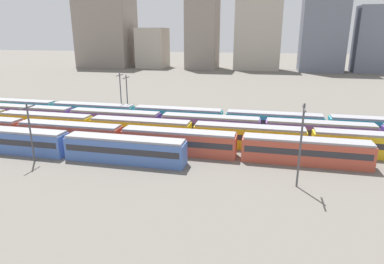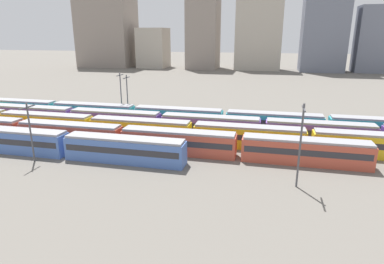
# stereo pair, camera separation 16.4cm
# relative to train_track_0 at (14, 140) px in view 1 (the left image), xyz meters

# --- Properties ---
(ground_plane) EXTENTS (600.00, 600.00, 0.00)m
(ground_plane) POSITION_rel_train_track_0_xyz_m (-8.14, 10.40, -1.90)
(ground_plane) COLOR #666059
(train_track_0) EXTENTS (55.80, 3.06, 3.75)m
(train_track_0) POSITION_rel_train_track_0_xyz_m (0.00, 0.00, 0.00)
(train_track_0) COLOR #4C70BC
(train_track_0) RESTS_ON ground_plane
(train_track_1) EXTENTS (74.70, 3.06, 3.75)m
(train_track_1) POSITION_rel_train_track_0_xyz_m (16.10, 5.20, 0.00)
(train_track_1) COLOR #BC4C38
(train_track_1) RESTS_ON ground_plane
(train_track_2) EXTENTS (93.60, 3.06, 3.75)m
(train_track_2) POSITION_rel_train_track_0_xyz_m (17.19, 10.40, 0.00)
(train_track_2) COLOR yellow
(train_track_2) RESTS_ON ground_plane
(train_track_3) EXTENTS (112.50, 3.06, 3.75)m
(train_track_3) POSITION_rel_train_track_0_xyz_m (38.24, 15.60, 0.00)
(train_track_3) COLOR #6B429E
(train_track_3) RESTS_ON ground_plane
(train_track_4) EXTENTS (93.60, 3.06, 3.75)m
(train_track_4) POSITION_rel_train_track_0_xyz_m (21.25, 20.80, 0.00)
(train_track_4) COLOR teal
(train_track_4) RESTS_ON ground_plane
(catenary_pole_0) EXTENTS (0.24, 3.20, 10.42)m
(catenary_pole_0) POSITION_rel_train_track_0_xyz_m (42.81, -2.95, 3.86)
(catenary_pole_0) COLOR #4C4C51
(catenary_pole_0) RESTS_ON ground_plane
(catenary_pole_1) EXTENTS (0.24, 3.20, 9.70)m
(catenary_pole_1) POSITION_rel_train_track_0_xyz_m (8.95, 23.89, 3.49)
(catenary_pole_1) COLOR #4C4C51
(catenary_pole_1) RESTS_ON ground_plane
(catenary_pole_2) EXTENTS (0.24, 3.20, 8.71)m
(catenary_pole_2) POSITION_rel_train_track_0_xyz_m (5.71, -2.84, 2.98)
(catenary_pole_2) COLOR #4C4C51
(catenary_pole_2) RESTS_ON ground_plane
(catenary_pole_3) EXTENTS (0.24, 3.20, 10.22)m
(catenary_pole_3) POSITION_rel_train_track_0_xyz_m (7.61, 23.61, 3.76)
(catenary_pole_3) COLOR #4C4C51
(catenary_pole_3) RESTS_ON ground_plane
(distant_building_0) EXTENTS (29.96, 21.70, 49.21)m
(distant_building_0) POSITION_rel_train_track_0_xyz_m (-53.16, 138.43, 22.70)
(distant_building_0) COLOR gray
(distant_building_0) RESTS_ON ground_plane
(distant_building_1) EXTENTS (15.43, 15.83, 21.55)m
(distant_building_1) POSITION_rel_train_track_0_xyz_m (-25.55, 138.43, 8.87)
(distant_building_1) COLOR #B2A899
(distant_building_1) RESTS_ON ground_plane
(distant_building_2) EXTENTS (16.02, 18.76, 42.71)m
(distant_building_2) POSITION_rel_train_track_0_xyz_m (3.01, 138.43, 19.45)
(distant_building_2) COLOR gray
(distant_building_2) RESTS_ON ground_plane
(distant_building_3) EXTENTS (23.43, 12.71, 38.80)m
(distant_building_3) POSITION_rel_train_track_0_xyz_m (32.27, 138.43, 17.50)
(distant_building_3) COLOR #B2A899
(distant_building_3) RESTS_ON ground_plane
(distant_building_4) EXTENTS (20.84, 18.22, 48.29)m
(distant_building_4) POSITION_rel_train_track_0_xyz_m (63.91, 138.43, 22.24)
(distant_building_4) COLOR slate
(distant_building_4) RESTS_ON ground_plane
(distant_building_5) EXTENTS (24.17, 12.22, 31.35)m
(distant_building_5) POSITION_rel_train_track_0_xyz_m (91.19, 138.43, 13.77)
(distant_building_5) COLOR slate
(distant_building_5) RESTS_ON ground_plane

